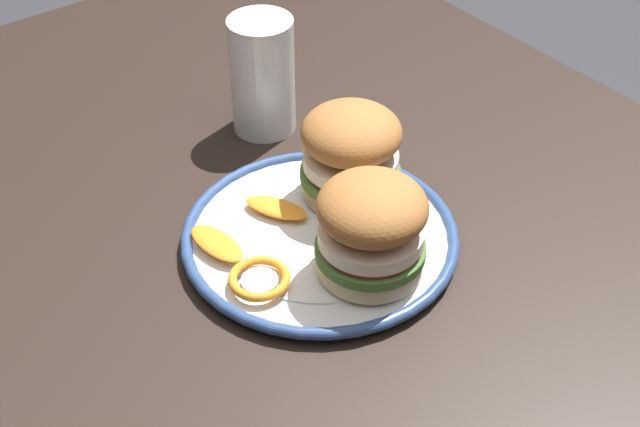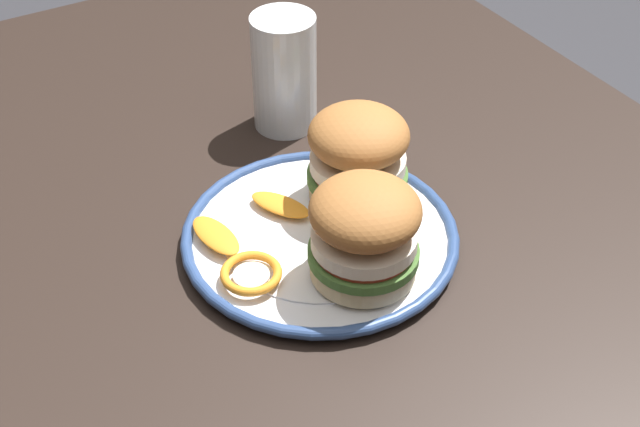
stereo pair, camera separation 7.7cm
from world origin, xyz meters
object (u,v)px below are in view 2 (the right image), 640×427
at_px(sandwich_half_left, 358,154).
at_px(sandwich_half_right, 364,230).
at_px(dinner_plate, 320,237).
at_px(drinking_glass, 284,80).
at_px(dining_table, 381,349).

relative_size(sandwich_half_left, sandwich_half_right, 1.07).
relative_size(dinner_plate, sandwich_half_right, 2.14).
height_order(sandwich_half_left, drinking_glass, drinking_glass).
distance_m(dinner_plate, sandwich_half_left, 0.09).
distance_m(dinner_plate, sandwich_half_right, 0.09).
relative_size(dining_table, sandwich_half_left, 10.29).
bearing_deg(sandwich_half_right, sandwich_half_left, 150.48).
distance_m(dining_table, dinner_plate, 0.13).
distance_m(dinner_plate, drinking_glass, 0.23).
xyz_separation_m(dinner_plate, drinking_glass, (-0.21, 0.07, 0.05)).
relative_size(dinner_plate, sandwich_half_left, 1.99).
height_order(dining_table, drinking_glass, drinking_glass).
height_order(dinner_plate, sandwich_half_left, sandwich_half_left).
bearing_deg(dinner_plate, sandwich_half_left, 116.59).
xyz_separation_m(dinner_plate, sandwich_half_right, (0.07, 0.01, 0.06)).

